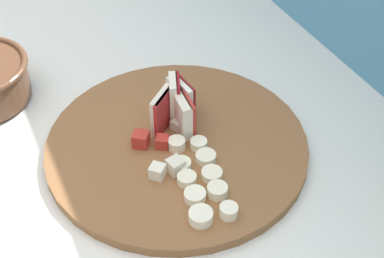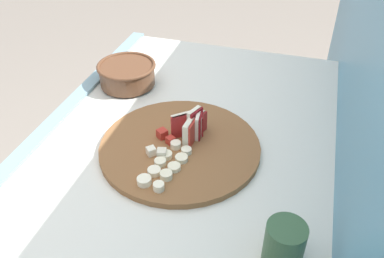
# 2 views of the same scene
# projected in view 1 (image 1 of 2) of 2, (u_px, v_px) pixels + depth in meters

# --- Properties ---
(tile_backsplash) EXTENTS (2.40, 0.04, 1.45)m
(tile_backsplash) POSITION_uv_depth(u_px,v_px,m) (379.00, 160.00, 0.94)
(tile_backsplash) COLOR #4C8EB2
(tile_backsplash) RESTS_ON ground
(cutting_board) EXTENTS (0.36, 0.36, 0.01)m
(cutting_board) POSITION_uv_depth(u_px,v_px,m) (177.00, 145.00, 0.76)
(cutting_board) COLOR brown
(cutting_board) RESTS_ON tiled_countertop
(apple_wedge_fan) EXTENTS (0.09, 0.08, 0.06)m
(apple_wedge_fan) POSITION_uv_depth(u_px,v_px,m) (176.00, 104.00, 0.77)
(apple_wedge_fan) COLOR #A32323
(apple_wedge_fan) RESTS_ON cutting_board
(apple_dice_pile) EXTENTS (0.10, 0.08, 0.02)m
(apple_dice_pile) POSITION_uv_depth(u_px,v_px,m) (160.00, 150.00, 0.73)
(apple_dice_pile) COLOR #EFE5CC
(apple_dice_pile) RESTS_ON cutting_board
(banana_slice_rows) EXTENTS (0.16, 0.08, 0.02)m
(banana_slice_rows) POSITION_uv_depth(u_px,v_px,m) (200.00, 179.00, 0.69)
(banana_slice_rows) COLOR white
(banana_slice_rows) RESTS_ON cutting_board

